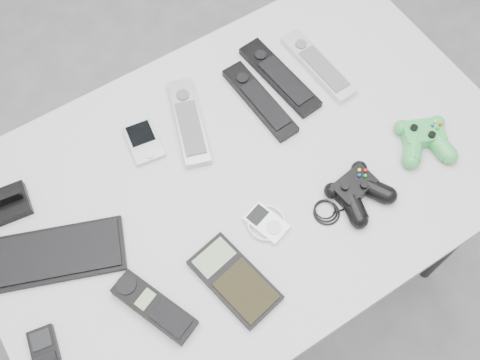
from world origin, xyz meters
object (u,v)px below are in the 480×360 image
remote_silver_b (318,65)px  calculator (235,280)px  pda (144,142)px  mobile_phone (46,356)px  desk (245,186)px  mp3_player (266,223)px  pda_keyboard (56,254)px  remote_black_a (260,100)px  controller_green (424,138)px  controller_black (358,190)px  cordless_handset (154,307)px  remote_silver_a (189,122)px  remote_black_b (280,77)px

remote_silver_b → calculator: (-0.45, -0.34, -0.00)m
pda → mobile_phone: bearing=-131.5°
desk → pda: pda is taller
mp3_player → calculator: bearing=-168.0°
pda_keyboard → mp3_player: 0.43m
remote_black_a → controller_green: (0.25, -0.29, 0.01)m
pda → controller_black: 0.48m
pda → controller_green: size_ratio=0.78×
remote_silver_b → controller_green: controller_green is taller
mp3_player → mobile_phone: bearing=163.1°
cordless_handset → mobile_phone: bearing=150.5°
pda_keyboard → remote_silver_a: (0.39, 0.13, 0.00)m
pda_keyboard → remote_black_a: bearing=30.5°
pda → remote_silver_b: (0.45, -0.04, 0.00)m
mp3_player → remote_black_a: bearing=42.2°
remote_black_b → cordless_handset: size_ratio=1.37×
remote_black_a → cordless_handset: (-0.44, -0.29, 0.00)m
remote_silver_a → mp3_player: remote_silver_a is taller
remote_silver_a → pda: bearing=-166.3°
mp3_player → controller_black: (0.20, -0.05, 0.01)m
controller_green → pda_keyboard: bearing=-169.6°
remote_black_a → remote_black_b: bearing=19.3°
desk → calculator: size_ratio=6.32×
remote_black_b → remote_silver_a: bearing=173.2°
mobile_phone → calculator: same height
remote_silver_a → controller_green: (0.42, -0.32, 0.01)m
desk → remote_silver_a: (-0.04, 0.17, 0.08)m
remote_black_b → calculator: remote_black_b is taller
cordless_handset → controller_black: (0.48, -0.02, 0.01)m
mobile_phone → cordless_handset: 0.22m
desk → remote_silver_a: bearing=103.4°
remote_black_b → desk: bearing=-145.8°
pda → calculator: calculator is taller
desk → remote_silver_a: size_ratio=5.17×
calculator → remote_black_b: bearing=34.7°
cordless_handset → remote_black_b: bearing=10.2°
cordless_handset → controller_green: (0.69, 0.00, 0.01)m
desk → remote_silver_a: 0.20m
mobile_phone → mp3_player: size_ratio=1.25×
pda → calculator: bearing=-80.9°
pda → mobile_phone: 0.49m
remote_black_a → controller_black: (0.04, -0.31, 0.01)m
desk → calculator: 0.26m
pda_keyboard → remote_silver_b: size_ratio=1.21×
calculator → controller_green: controller_green is taller
controller_black → remote_black_b: bearing=77.3°
remote_black_b → controller_black: (-0.03, -0.34, 0.01)m
pda → remote_black_a: remote_black_a is taller
desk → mobile_phone: mobile_phone is taller
mp3_player → controller_green: controller_green is taller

